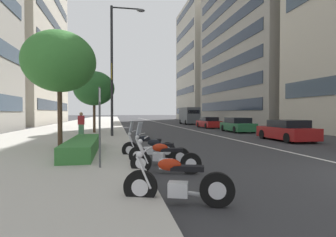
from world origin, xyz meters
TOP-DOWN VIEW (x-y plane):
  - sidewalk_right_plaza at (30.00, 11.77)m, footprint 160.00×9.69m
  - lane_centre_stripe at (35.00, 0.00)m, footprint 110.00×0.16m
  - motorcycle_second_in_row at (-0.38, 6.64)m, footprint 0.88×2.09m
  - motorcycle_nearest_camera at (2.35, 6.38)m, footprint 0.79×2.06m
  - motorcycle_far_end_row at (3.67, 6.39)m, footprint 0.99×2.02m
  - motorcycle_mid_row at (5.16, 6.56)m, footprint 0.81×2.08m
  - car_far_down_avenue at (10.18, -3.03)m, footprint 4.27×1.97m
  - car_lead_in_lane at (18.15, -3.41)m, footprint 4.42×2.02m
  - car_mid_block_traffic at (25.13, -3.06)m, footprint 4.48×1.83m
  - delivery_van_ahead at (35.48, -3.54)m, footprint 5.20×2.17m
  - parking_sign_by_curb at (2.91, 8.27)m, footprint 0.32×0.06m
  - street_lamp_with_banners at (14.22, 7.72)m, footprint 1.26×2.45m
  - clipped_hedge_bed at (6.22, 9.13)m, footprint 5.61×1.10m
  - street_tree_far_plaza at (8.25, 10.41)m, footprint 3.41×3.41m
  - street_tree_by_lamp_post at (17.82, 9.52)m, footprint 3.34×3.34m
  - pedestrian_on_plaza at (13.55, 10.07)m, footprint 0.28×0.42m
  - office_tower_far_left_down_avenue at (34.23, -16.54)m, footprint 24.60×15.36m
  - office_tower_mid_left at (59.44, -16.37)m, footprint 18.19×14.99m

SIDE VIEW (x-z plane):
  - lane_centre_stripe at x=35.00m, z-range 0.00..0.01m
  - sidewalk_right_plaza at x=30.00m, z-range 0.00..0.15m
  - motorcycle_nearest_camera at x=2.35m, z-range -0.13..0.96m
  - motorcycle_second_in_row at x=-0.38m, z-range -0.13..0.98m
  - clipped_hedge_bed at x=6.22m, z-range 0.15..0.71m
  - motorcycle_far_end_row at x=3.67m, z-range -0.30..1.18m
  - motorcycle_mid_row at x=5.16m, z-range -0.30..1.18m
  - car_mid_block_traffic at x=25.13m, z-range -0.03..1.26m
  - car_far_down_avenue at x=10.18m, z-range -0.04..1.31m
  - car_lead_in_lane at x=18.15m, z-range -0.03..1.31m
  - pedestrian_on_plaza at x=13.55m, z-range 0.16..1.85m
  - delivery_van_ahead at x=35.48m, z-range 0.09..2.70m
  - parking_sign_by_curb at x=2.91m, z-range 0.40..2.83m
  - street_tree_by_lamp_post at x=17.82m, z-range 1.27..6.36m
  - street_tree_far_plaza at x=8.25m, z-range 1.46..7.00m
  - street_lamp_with_banners at x=14.22m, z-range 0.94..10.14m
  - office_tower_mid_left at x=59.44m, z-range 0.00..28.09m
  - office_tower_far_left_down_avenue at x=34.23m, z-range 0.00..35.70m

